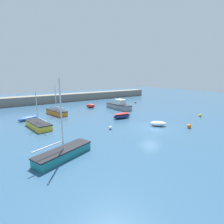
# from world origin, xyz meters

# --- Properties ---
(ground_plane) EXTENTS (120.00, 120.00, 0.20)m
(ground_plane) POSITION_xyz_m (0.00, 0.00, -0.10)
(ground_plane) COLOR #2D5170
(harbor_breakwater) EXTENTS (51.63, 3.40, 1.95)m
(harbor_breakwater) POSITION_xyz_m (0.00, 30.22, 0.98)
(harbor_breakwater) COLOR slate
(harbor_breakwater) RESTS_ON ground_plane
(rowboat_with_red_cover) EXTENTS (3.33, 1.26, 0.86)m
(rowboat_with_red_cover) POSITION_xyz_m (0.15, 6.54, 0.43)
(rowboat_with_red_cover) COLOR navy
(rowboat_with_red_cover) RESTS_ON ground_plane
(rowboat_blue_near) EXTENTS (3.40, 2.19, 0.62)m
(rowboat_blue_near) POSITION_xyz_m (-12.74, 13.92, 0.31)
(rowboat_blue_near) COLOR #2D56B7
(rowboat_blue_near) RESTS_ON ground_plane
(sailboat_twin_hulled) EXTENTS (2.48, 5.29, 5.18)m
(sailboat_twin_hulled) POSITION_xyz_m (-7.89, 15.13, 0.48)
(sailboat_twin_hulled) COLOR orange
(sailboat_twin_hulled) RESTS_ON ground_plane
(fishing_dinghy_green) EXTENTS (2.09, 2.10, 0.86)m
(fishing_dinghy_green) POSITION_xyz_m (0.28, 17.72, 0.43)
(fishing_dinghy_green) COLOR red
(fishing_dinghy_green) RESTS_ON ground_plane
(sailboat_short_mast) EXTENTS (2.49, 5.75, 4.89)m
(sailboat_short_mast) POSITION_xyz_m (-12.33, 8.67, 0.42)
(sailboat_short_mast) COLOR yellow
(sailboat_short_mast) RESTS_ON ground_plane
(motorboat_grey_hull) EXTENTS (2.15, 6.42, 2.07)m
(motorboat_grey_hull) POSITION_xyz_m (4.49, 13.16, 0.74)
(motorboat_grey_hull) COLOR gray
(motorboat_grey_hull) RESTS_ON ground_plane
(dinghy_near_pier) EXTENTS (2.24, 2.21, 0.68)m
(dinghy_near_pier) POSITION_xyz_m (1.57, 0.14, 0.34)
(dinghy_near_pier) COLOR white
(dinghy_near_pier) RESTS_ON ground_plane
(sailboat_tall_mast) EXTENTS (5.51, 3.28, 6.74)m
(sailboat_tall_mast) POSITION_xyz_m (-12.51, -1.66, 0.44)
(sailboat_tall_mast) COLOR teal
(sailboat_tall_mast) RESTS_ON ground_plane
(mooring_buoy_red) EXTENTS (0.40, 0.40, 0.40)m
(mooring_buoy_red) POSITION_xyz_m (12.55, 16.98, 0.20)
(mooring_buoy_red) COLOR red
(mooring_buoy_red) RESTS_ON ground_plane
(mooring_buoy_orange) EXTENTS (0.53, 0.53, 0.53)m
(mooring_buoy_orange) POSITION_xyz_m (4.23, -2.87, 0.26)
(mooring_buoy_orange) COLOR orange
(mooring_buoy_orange) RESTS_ON ground_plane
(mooring_buoy_yellow) EXTENTS (0.48, 0.48, 0.48)m
(mooring_buoy_yellow) POSITION_xyz_m (11.79, -0.19, 0.24)
(mooring_buoy_yellow) COLOR yellow
(mooring_buoy_yellow) RESTS_ON ground_plane
(mooring_buoy_white) EXTENTS (0.42, 0.42, 0.42)m
(mooring_buoy_white) POSITION_xyz_m (-4.76, 2.63, 0.21)
(mooring_buoy_white) COLOR white
(mooring_buoy_white) RESTS_ON ground_plane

